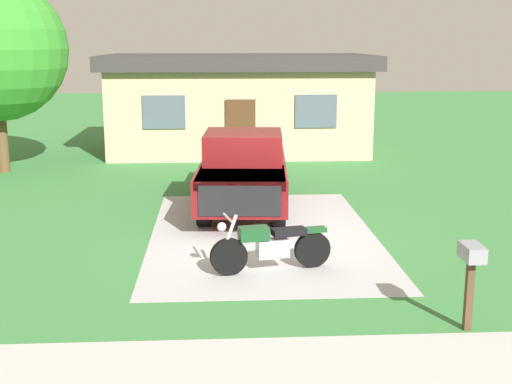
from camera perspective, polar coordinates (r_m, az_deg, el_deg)
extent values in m
plane|color=#3B7D3E|center=(14.39, 0.57, -3.59)|extent=(80.00, 80.00, 0.00)
cube|color=#AEAEAE|center=(14.39, 0.57, -3.57)|extent=(4.69, 7.41, 0.01)
cube|color=#B7B7B1|center=(8.81, 3.31, -14.51)|extent=(36.00, 1.80, 0.01)
cylinder|color=black|center=(11.89, -2.30, -5.46)|extent=(0.67, 0.26, 0.66)
cylinder|color=black|center=(12.32, 4.75, -4.83)|extent=(0.67, 0.26, 0.66)
cube|color=silver|center=(12.06, 1.41, -4.73)|extent=(0.60, 0.38, 0.32)
cube|color=#194723|center=(11.88, -0.20, -3.49)|extent=(0.56, 0.37, 0.24)
cube|color=black|center=(12.07, 2.78, -3.34)|extent=(0.65, 0.40, 0.12)
cube|color=#194723|center=(12.22, 4.78, -3.18)|extent=(0.51, 0.30, 0.08)
cylinder|color=silver|center=(11.78, -2.31, -3.75)|extent=(0.34, 0.13, 0.77)
cylinder|color=silver|center=(11.69, -2.33, -2.24)|extent=(0.19, 0.69, 0.04)
sphere|color=silver|center=(11.70, -2.89, -2.95)|extent=(0.16, 0.16, 0.16)
cylinder|color=black|center=(14.96, 1.91, -1.30)|extent=(0.36, 0.86, 0.84)
cylinder|color=black|center=(15.01, -4.36, -1.27)|extent=(0.36, 0.86, 0.84)
cylinder|color=black|center=(18.37, 1.71, 1.33)|extent=(0.36, 0.86, 0.84)
cylinder|color=black|center=(18.42, -3.40, 1.35)|extent=(0.36, 0.86, 0.84)
cube|color=maroon|center=(16.64, -1.02, 1.48)|extent=(2.40, 5.73, 0.80)
cube|color=maroon|center=(14.77, -1.25, 1.23)|extent=(2.03, 2.03, 0.20)
cube|color=maroon|center=(16.11, -1.07, 3.82)|extent=(1.93, 2.03, 0.70)
cube|color=#3F4C56|center=(15.34, -1.17, 2.99)|extent=(1.71, 0.28, 0.60)
cube|color=black|center=(18.12, -0.86, 3.20)|extent=(2.07, 2.53, 0.50)
cube|color=black|center=(13.92, -1.38, -0.74)|extent=(1.70, 0.22, 0.64)
cube|color=#4C3823|center=(10.09, 17.44, -8.09)|extent=(0.10, 0.10, 1.10)
cube|color=gray|center=(9.90, 17.67, -4.83)|extent=(0.26, 0.48, 0.22)
cylinder|color=brown|center=(22.46, -20.56, 4.41)|extent=(0.36, 0.36, 2.23)
cube|color=tan|center=(25.18, -1.53, 6.89)|extent=(9.00, 5.00, 3.00)
cube|color=#383333|center=(25.07, -1.55, 10.87)|extent=(9.60, 5.60, 0.50)
cube|color=#4C2D19|center=(22.72, -1.31, 5.12)|extent=(1.00, 0.08, 2.10)
cube|color=#4C5966|center=(22.70, -7.73, 6.66)|extent=(1.40, 0.06, 1.10)
cube|color=#4C5966|center=(22.87, 5.04, 6.77)|extent=(1.40, 0.06, 1.10)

